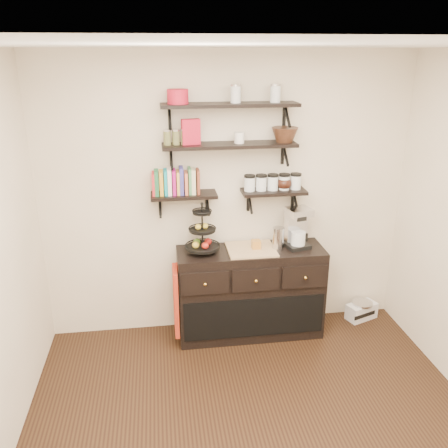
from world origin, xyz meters
TOP-DOWN VIEW (x-y plane):
  - ceiling at (0.00, 0.00)m, footprint 3.50×3.50m
  - back_wall at (0.00, 1.75)m, footprint 3.50×0.02m
  - shelf_top at (0.00, 1.62)m, footprint 1.20×0.27m
  - shelf_mid at (0.00, 1.62)m, footprint 1.20×0.27m
  - shelf_low_left at (-0.42, 1.63)m, footprint 0.60×0.25m
  - shelf_low_right at (0.42, 1.63)m, footprint 0.60×0.25m
  - cookbooks at (-0.47, 1.63)m, footprint 0.43×0.15m
  - glass_canisters at (0.41, 1.63)m, footprint 0.54×0.10m
  - sideboard at (0.19, 1.51)m, footprint 1.40×0.50m
  - fruit_stand at (-0.26, 1.52)m, footprint 0.32×0.32m
  - candle at (0.24, 1.51)m, footprint 0.08×0.08m
  - coffee_maker at (0.64, 1.54)m, footprint 0.25×0.25m
  - thermal_carafe at (0.45, 1.49)m, footprint 0.11×0.11m
  - apron at (-0.54, 1.41)m, footprint 0.04×0.28m
  - radio at (1.42, 1.60)m, footprint 0.35×0.27m
  - recipe_box at (-0.34, 1.61)m, footprint 0.17×0.09m
  - walnut_bowl at (0.50, 1.61)m, footprint 0.24×0.24m
  - ramekins at (0.09, 1.61)m, footprint 0.09×0.09m
  - teapot at (0.52, 1.63)m, footprint 0.20×0.16m
  - red_pot at (-0.45, 1.61)m, footprint 0.18×0.18m

SIDE VIEW (x-z plane):
  - radio at x=1.42m, z-range 0.00..0.19m
  - sideboard at x=0.19m, z-range -0.01..0.91m
  - apron at x=-0.54m, z-range 0.14..0.80m
  - candle at x=0.24m, z-range 0.92..1.00m
  - thermal_carafe at x=0.45m, z-range 0.90..1.12m
  - fruit_stand at x=-0.26m, z-range 0.83..1.30m
  - coffee_maker at x=0.64m, z-range 0.89..1.29m
  - back_wall at x=0.00m, z-range 0.00..2.70m
  - shelf_low_left at x=-0.42m, z-range 1.31..1.54m
  - shelf_low_right at x=0.42m, z-range 1.31..1.54m
  - glass_canisters at x=0.41m, z-range 1.45..1.58m
  - teapot at x=0.52m, z-range 1.45..1.59m
  - cookbooks at x=-0.47m, z-range 1.44..1.70m
  - shelf_mid at x=0.00m, z-range 1.77..2.00m
  - ramekins at x=0.09m, z-range 1.90..2.00m
  - walnut_bowl at x=0.50m, z-range 1.90..2.03m
  - recipe_box at x=-0.34m, z-range 1.90..2.12m
  - shelf_top at x=0.00m, z-range 2.12..2.35m
  - red_pot at x=-0.45m, z-range 2.25..2.37m
  - ceiling at x=0.00m, z-range 2.69..2.71m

